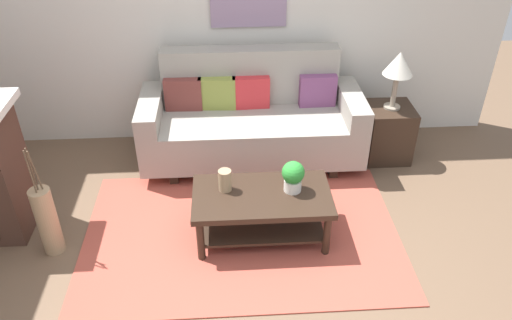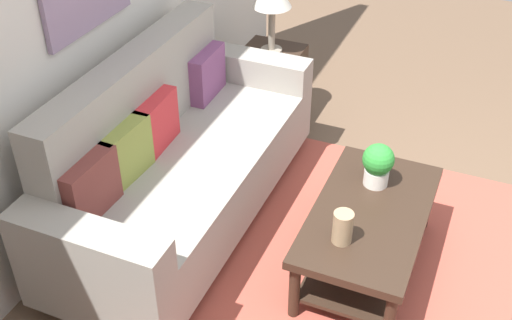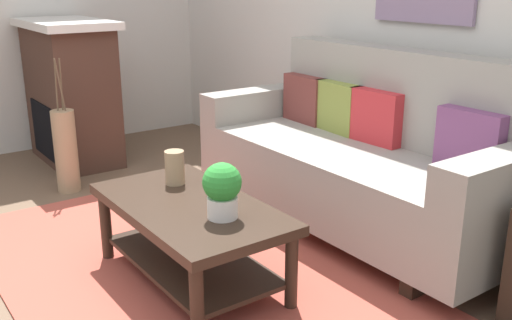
{
  "view_description": "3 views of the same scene",
  "coord_description": "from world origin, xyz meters",
  "views": [
    {
      "loc": [
        -0.08,
        -2.65,
        2.86
      ],
      "look_at": [
        0.14,
        0.87,
        0.5
      ],
      "focal_mm": 35.31,
      "sensor_mm": 36.0,
      "label": 1
    },
    {
      "loc": [
        -2.5,
        0.03,
        2.67
      ],
      "look_at": [
        0.24,
        1.19,
        0.52
      ],
      "focal_mm": 44.63,
      "sensor_mm": 36.0,
      "label": 2
    },
    {
      "loc": [
        2.5,
        -0.79,
        1.49
      ],
      "look_at": [
        0.06,
        0.96,
        0.54
      ],
      "focal_mm": 40.81,
      "sensor_mm": 36.0,
      "label": 3
    }
  ],
  "objects": [
    {
      "name": "throw_pillow_olive",
      "position": [
        -0.18,
        1.79,
        0.68
      ],
      "size": [
        0.37,
        0.14,
        0.32
      ],
      "primitive_type": "cube",
      "rotation": [
        0.0,
        0.0,
        -0.06
      ],
      "color": "olive",
      "rests_on": "couch"
    },
    {
      "name": "area_rug",
      "position": [
        0.0,
        0.5,
        0.01
      ],
      "size": [
        2.6,
        1.7,
        0.01
      ],
      "primitive_type": "cube",
      "color": "#B24C3D",
      "rests_on": "ground_plane"
    },
    {
      "name": "floor_vase_branch_c",
      "position": [
        -1.52,
        0.4,
        0.77
      ],
      "size": [
        0.02,
        0.03,
        0.36
      ],
      "primitive_type": "cylinder",
      "rotation": [
        -0.04,
        -0.03,
        0.0
      ],
      "color": "brown",
      "rests_on": "floor_vase"
    },
    {
      "name": "wall_back",
      "position": [
        0.0,
        2.2,
        1.35
      ],
      "size": [
        5.51,
        0.1,
        2.7
      ],
      "primitive_type": "cube",
      "color": "silver",
      "rests_on": "ground_plane"
    },
    {
      "name": "table_lamp",
      "position": [
        1.52,
        1.61,
        0.99
      ],
      "size": [
        0.28,
        0.28,
        0.57
      ],
      "color": "gray",
      "rests_on": "side_table"
    },
    {
      "name": "coffee_table",
      "position": [
        0.17,
        0.48,
        0.31
      ],
      "size": [
        1.1,
        0.6,
        0.43
      ],
      "color": "#332319",
      "rests_on": "ground_plane"
    },
    {
      "name": "throw_pillow_crimson",
      "position": [
        0.15,
        1.79,
        0.68
      ],
      "size": [
        0.36,
        0.14,
        0.32
      ],
      "primitive_type": "cube",
      "rotation": [
        0.0,
        0.0,
        0.04
      ],
      "color": "red",
      "rests_on": "couch"
    },
    {
      "name": "floor_vase_branch_b",
      "position": [
        -1.52,
        0.43,
        0.77
      ],
      "size": [
        0.02,
        0.02,
        0.36
      ],
      "primitive_type": "cylinder",
      "rotation": [
        -0.03,
        -0.02,
        0.0
      ],
      "color": "brown",
      "rests_on": "floor_vase"
    },
    {
      "name": "side_table",
      "position": [
        1.52,
        1.61,
        0.28
      ],
      "size": [
        0.44,
        0.44,
        0.56
      ],
      "primitive_type": "cube",
      "color": "#332319",
      "rests_on": "ground_plane"
    },
    {
      "name": "ground_plane",
      "position": [
        0.0,
        0.0,
        0.0
      ],
      "size": [
        9.51,
        9.51,
        0.0
      ],
      "primitive_type": "plane",
      "color": "brown"
    },
    {
      "name": "throw_pillow_maroon",
      "position": [
        -0.51,
        1.79,
        0.68
      ],
      "size": [
        0.36,
        0.13,
        0.32
      ],
      "primitive_type": "cube",
      "rotation": [
        0.0,
        0.0,
        -0.04
      ],
      "color": "brown",
      "rests_on": "couch"
    },
    {
      "name": "floor_vase",
      "position": [
        -1.51,
        0.42,
        0.3
      ],
      "size": [
        0.16,
        0.16,
        0.59
      ],
      "primitive_type": "cylinder",
      "color": "tan",
      "rests_on": "ground_plane"
    },
    {
      "name": "floor_vase_branch_a",
      "position": [
        -1.49,
        0.42,
        0.77
      ],
      "size": [
        0.03,
        0.05,
        0.36
      ],
      "primitive_type": "cylinder",
      "rotation": [
        0.1,
        -0.04,
        0.0
      ],
      "color": "brown",
      "rests_on": "floor_vase"
    },
    {
      "name": "tabletop_vase",
      "position": [
        -0.12,
        0.56,
        0.52
      ],
      "size": [
        0.1,
        0.1,
        0.18
      ],
      "primitive_type": "cylinder",
      "color": "tan",
      "rests_on": "coffee_table"
    },
    {
      "name": "couch",
      "position": [
        0.15,
        1.66,
        0.43
      ],
      "size": [
        2.13,
        0.84,
        1.08
      ],
      "color": "gray",
      "rests_on": "ground_plane"
    },
    {
      "name": "throw_pillow_plum",
      "position": [
        0.81,
        1.79,
        0.68
      ],
      "size": [
        0.36,
        0.13,
        0.32
      ],
      "primitive_type": "cube",
      "rotation": [
        0.0,
        0.0,
        0.03
      ],
      "color": "#7A4270",
      "rests_on": "couch"
    },
    {
      "name": "potted_plant_tabletop",
      "position": [
        0.41,
        0.52,
        0.57
      ],
      "size": [
        0.18,
        0.18,
        0.26
      ],
      "color": "white",
      "rests_on": "coffee_table"
    }
  ]
}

